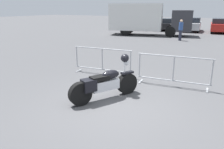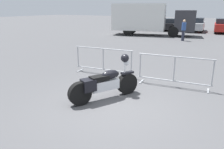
{
  "view_description": "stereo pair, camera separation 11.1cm",
  "coord_description": "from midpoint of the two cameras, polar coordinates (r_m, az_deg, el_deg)",
  "views": [
    {
      "loc": [
        2.68,
        -4.78,
        2.6
      ],
      "look_at": [
        -0.5,
        0.72,
        0.65
      ],
      "focal_mm": 35.0,
      "sensor_mm": 36.0,
      "label": 1
    },
    {
      "loc": [
        2.77,
        -4.72,
        2.6
      ],
      "look_at": [
        -0.5,
        0.72,
        0.65
      ],
      "focal_mm": 35.0,
      "sensor_mm": 36.0,
      "label": 2
    }
  ],
  "objects": [
    {
      "name": "parked_car_white",
      "position": [
        29.42,
        2.4,
        13.36
      ],
      "size": [
        2.16,
        4.32,
        1.41
      ],
      "rotation": [
        0.0,
        0.0,
        1.69
      ],
      "color": "white",
      "rests_on": "ground"
    },
    {
      "name": "pedestrian",
      "position": [
        18.96,
        17.35,
        11.21
      ],
      "size": [
        0.41,
        0.41,
        1.69
      ],
      "rotation": [
        0.0,
        0.0,
        1.8
      ],
      "color": "#262838",
      "rests_on": "ground"
    },
    {
      "name": "box_truck",
      "position": [
        22.15,
        8.51,
        14.38
      ],
      "size": [
        8.02,
        4.13,
        2.98
      ],
      "rotation": [
        0.0,
        0.0,
        0.26
      ],
      "color": "silver",
      "rests_on": "ground"
    },
    {
      "name": "parked_car_red",
      "position": [
        26.83,
        26.28,
        11.42
      ],
      "size": [
        2.31,
        4.61,
        1.51
      ],
      "rotation": [
        0.0,
        0.0,
        1.69
      ],
      "color": "#B21E19",
      "rests_on": "ground"
    },
    {
      "name": "parked_car_silver",
      "position": [
        27.18,
        20.05,
        12.2
      ],
      "size": [
        2.34,
        4.67,
        1.52
      ],
      "rotation": [
        0.0,
        0.0,
        1.69
      ],
      "color": "#B7BABF",
      "rests_on": "ground"
    },
    {
      "name": "crowd_barrier_near",
      "position": [
        8.78,
        -2.91,
        3.6
      ],
      "size": [
        2.48,
        0.7,
        1.07
      ],
      "rotation": [
        0.0,
        0.0,
        0.11
      ],
      "color": "#9EA0A5",
      "rests_on": "ground"
    },
    {
      "name": "motorcycle",
      "position": [
        6.37,
        -2.3,
        -2.31
      ],
      "size": [
        1.19,
        2.1,
        1.28
      ],
      "rotation": [
        0.0,
        0.0,
        1.1
      ],
      "color": "black",
      "rests_on": "ground"
    },
    {
      "name": "ground_plane",
      "position": [
        6.06,
        0.18,
        -8.34
      ],
      "size": [
        120.0,
        120.0,
        0.0
      ],
      "primitive_type": "plane",
      "color": "#4C4C4F"
    },
    {
      "name": "parked_car_black",
      "position": [
        27.54,
        13.82,
        12.62
      ],
      "size": [
        2.12,
        4.24,
        1.38
      ],
      "rotation": [
        0.0,
        0.0,
        1.69
      ],
      "color": "black",
      "rests_on": "ground"
    },
    {
      "name": "crowd_barrier_far",
      "position": [
        7.66,
        15.34,
        0.99
      ],
      "size": [
        2.48,
        0.7,
        1.07
      ],
      "rotation": [
        0.0,
        0.0,
        0.11
      ],
      "color": "#9EA0A5",
      "rests_on": "ground"
    },
    {
      "name": "parked_car_maroon",
      "position": [
        28.19,
        7.8,
        13.13
      ],
      "size": [
        2.27,
        4.53,
        1.48
      ],
      "rotation": [
        0.0,
        0.0,
        1.69
      ],
      "color": "maroon",
      "rests_on": "ground"
    }
  ]
}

